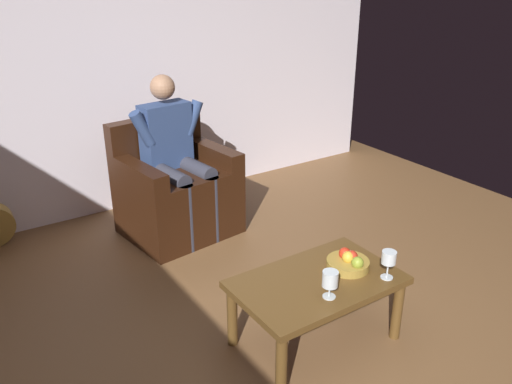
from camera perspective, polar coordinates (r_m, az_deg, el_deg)
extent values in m
cube|color=silver|center=(4.54, -17.33, 13.42)|extent=(5.79, 0.06, 2.61)
cube|color=black|center=(4.28, -8.41, -1.67)|extent=(0.90, 0.81, 0.44)
cube|color=black|center=(4.13, -8.18, 1.46)|extent=(0.63, 0.66, 0.10)
cube|color=black|center=(4.33, -4.85, 3.66)|extent=(0.22, 0.72, 0.24)
cube|color=black|center=(3.99, -12.84, 1.40)|extent=(0.22, 0.72, 0.24)
cube|color=black|center=(4.35, -10.90, 5.07)|extent=(0.83, 0.22, 0.48)
cube|color=navy|center=(4.17, -9.82, 6.09)|extent=(0.41, 0.23, 0.51)
sphere|color=#A87A5B|center=(4.08, -10.20, 11.22)|extent=(0.19, 0.19, 0.19)
cylinder|color=#343541|center=(4.14, -6.65, 2.57)|extent=(0.18, 0.44, 0.13)
cylinder|color=#343541|center=(4.09, -4.78, -1.93)|extent=(0.13, 0.13, 0.54)
cylinder|color=navy|center=(4.22, -6.96, 8.04)|extent=(0.21, 0.11, 0.29)
cylinder|color=#343541|center=(4.02, -9.43, 1.76)|extent=(0.18, 0.44, 0.13)
cylinder|color=#343541|center=(3.97, -7.54, -2.87)|extent=(0.13, 0.13, 0.54)
cylinder|color=navy|center=(3.99, -12.29, 6.81)|extent=(0.21, 0.11, 0.29)
cube|color=brown|center=(2.97, 6.70, -9.80)|extent=(0.93, 0.58, 0.04)
cylinder|color=brown|center=(3.20, 15.18, -12.37)|extent=(0.06, 0.06, 0.38)
cylinder|color=brown|center=(2.74, 2.79, -18.42)|extent=(0.06, 0.06, 0.38)
cylinder|color=brown|center=(3.47, 9.35, -8.75)|extent=(0.06, 0.06, 0.38)
cylinder|color=brown|center=(3.05, -2.61, -13.43)|extent=(0.06, 0.06, 0.38)
cylinder|color=silver|center=(3.04, 14.10, -9.03)|extent=(0.07, 0.07, 0.01)
cylinder|color=silver|center=(3.02, 14.18, -8.27)|extent=(0.01, 0.01, 0.09)
cylinder|color=silver|center=(2.98, 14.34, -6.94)|extent=(0.08, 0.08, 0.07)
cylinder|color=#590C19|center=(2.99, 14.30, -7.28)|extent=(0.07, 0.07, 0.03)
cylinder|color=silver|center=(2.82, 7.99, -11.25)|extent=(0.07, 0.07, 0.01)
cylinder|color=silver|center=(2.80, 8.03, -10.66)|extent=(0.01, 0.01, 0.06)
cylinder|color=silver|center=(2.76, 8.12, -9.39)|extent=(0.08, 0.08, 0.09)
cylinder|color=#590C19|center=(2.78, 8.09, -9.80)|extent=(0.07, 0.07, 0.03)
cylinder|color=olive|center=(3.07, 10.00, -7.76)|extent=(0.25, 0.25, 0.05)
sphere|color=gold|center=(3.05, 10.04, -7.03)|extent=(0.07, 0.07, 0.07)
sphere|color=olive|center=(3.01, 11.04, -7.60)|extent=(0.07, 0.07, 0.07)
sphere|color=red|center=(3.06, 10.43, -6.93)|extent=(0.07, 0.07, 0.07)
sphere|color=red|center=(3.09, 9.69, -6.63)|extent=(0.07, 0.07, 0.07)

